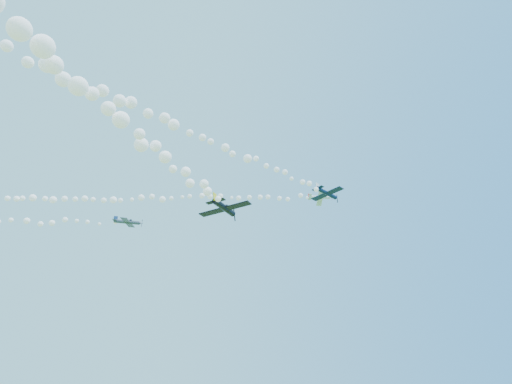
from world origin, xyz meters
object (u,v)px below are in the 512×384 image
object	(u,v)px
plane_white	(320,197)
plane_navy	(327,193)
plane_black	(225,208)
plane_grey	(128,222)

from	to	relation	value
plane_white	plane_navy	world-z (taller)	plane_white
plane_black	plane_navy	bearing A→B (deg)	-17.92
plane_navy	plane_grey	world-z (taller)	plane_navy
plane_grey	plane_white	bearing A→B (deg)	15.76
plane_white	plane_navy	xyz separation A→B (m)	(-5.60, -13.97, -5.94)
plane_navy	plane_grey	xyz separation A→B (m)	(-39.58, 15.17, -5.78)
plane_white	plane_black	distance (m)	49.17
plane_white	plane_grey	bearing A→B (deg)	-163.28
plane_white	plane_grey	xyz separation A→B (m)	(-45.18, 1.20, -11.71)
plane_white	plane_grey	size ratio (longest dim) A/B	0.94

